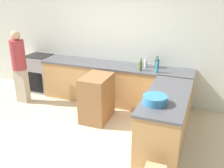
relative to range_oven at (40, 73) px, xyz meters
The scene contains 12 objects.
ground_plane 2.72m from the range_oven, 41.37° to the right, with size 14.00×14.00×0.00m, color beige.
wall_back 2.23m from the range_oven, ahead, with size 8.00×0.06×2.70m.
counter_back 2.01m from the range_oven, ahead, with size 3.38×0.66×0.89m.
counter_peninsula 3.57m from the range_oven, 19.85° to the right, with size 0.69×1.78×0.89m.
range_oven is the anchor object (origin of this frame).
island_table 2.14m from the range_oven, 24.43° to the right, with size 0.50×0.71×0.91m.
mixing_bowl 3.66m from the range_oven, 26.69° to the right, with size 0.36×0.36×0.13m.
wine_bottle_dark 2.96m from the range_oven, ahead, with size 0.09×0.09×0.25m.
vinegar_bottle_clear 2.72m from the range_oven, ahead, with size 0.07×0.07×0.20m.
olive_oil_bottle 2.70m from the range_oven, ahead, with size 0.06×0.06×0.26m.
dish_soap_bottle 3.02m from the range_oven, ahead, with size 0.06×0.06×0.30m.
person_by_range 0.86m from the range_oven, 87.93° to the right, with size 0.31×0.31×1.63m.
Camera 1 is at (1.89, -3.39, 2.60)m, focal length 42.00 mm.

